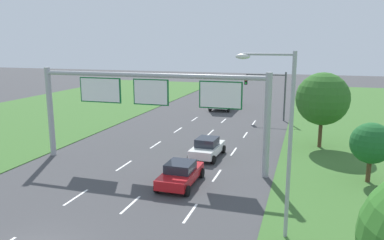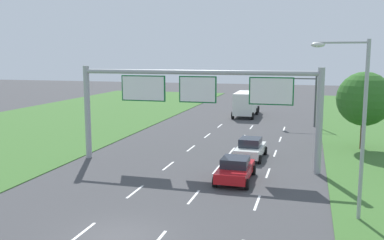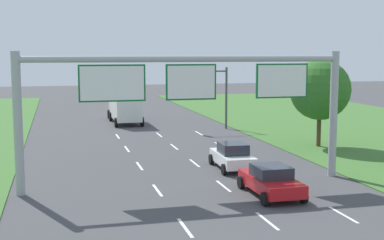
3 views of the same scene
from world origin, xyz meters
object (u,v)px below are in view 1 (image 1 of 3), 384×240
car_lead_silver (180,173)px  roadside_tree_mid (371,143)px  box_truck (224,96)px  roadside_tree_far (323,99)px  car_near_red (207,148)px  traffic_light_mast (268,87)px  street_lamp (282,130)px  sign_gantry (150,99)px

car_lead_silver → roadside_tree_mid: (11.40, 3.90, 1.87)m
box_truck → roadside_tree_mid: bearing=-59.8°
car_lead_silver → roadside_tree_far: bearing=53.3°
car_lead_silver → roadside_tree_mid: bearing=18.6°
car_lead_silver → box_truck: 29.25m
car_near_red → car_lead_silver: car_near_red is taller
car_near_red → traffic_light_mast: size_ratio=0.74×
car_lead_silver → street_lamp: size_ratio=0.51×
car_lead_silver → street_lamp: street_lamp is taller
traffic_light_mast → roadside_tree_mid: bearing=-65.6°
roadside_tree_far → sign_gantry: bearing=-144.2°
sign_gantry → street_lamp: 12.47m
car_lead_silver → sign_gantry: bearing=137.0°
box_truck → traffic_light_mast: 9.55m
box_truck → roadside_tree_far: size_ratio=1.27×
roadside_tree_mid → box_truck: bearing=120.7°
traffic_light_mast → roadside_tree_mid: size_ratio=1.42×
sign_gantry → roadside_tree_mid: sign_gantry is taller
box_truck → sign_gantry: sign_gantry is taller
sign_gantry → traffic_light_mast: bearing=71.9°
box_truck → traffic_light_mast: traffic_light_mast is taller
sign_gantry → roadside_tree_far: 14.73m
car_near_red → roadside_tree_far: roadside_tree_far is taller
box_truck → traffic_light_mast: (6.53, -6.63, 2.16)m
traffic_light_mast → roadside_tree_far: size_ratio=0.87×
street_lamp → roadside_tree_mid: 10.32m
roadside_tree_far → traffic_light_mast: bearing=117.6°
roadside_tree_far → car_near_red: bearing=-147.1°
car_lead_silver → roadside_tree_far: size_ratio=0.67×
sign_gantry → traffic_light_mast: (6.32, 19.33, -1.07)m
car_near_red → car_lead_silver: size_ratio=0.96×
box_truck → roadside_tree_far: bearing=-55.6°
sign_gantry → street_lamp: bearing=-39.0°
car_near_red → box_truck: box_truck is taller
street_lamp → roadside_tree_mid: street_lamp is taller
sign_gantry → roadside_tree_mid: size_ratio=4.38×
traffic_light_mast → roadside_tree_far: bearing=-62.4°
car_lead_silver → sign_gantry: sign_gantry is taller
car_lead_silver → traffic_light_mast: 22.81m
roadside_tree_far → car_lead_silver: bearing=-126.5°
car_lead_silver → car_near_red: bearing=88.7°
car_near_red → sign_gantry: 6.21m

